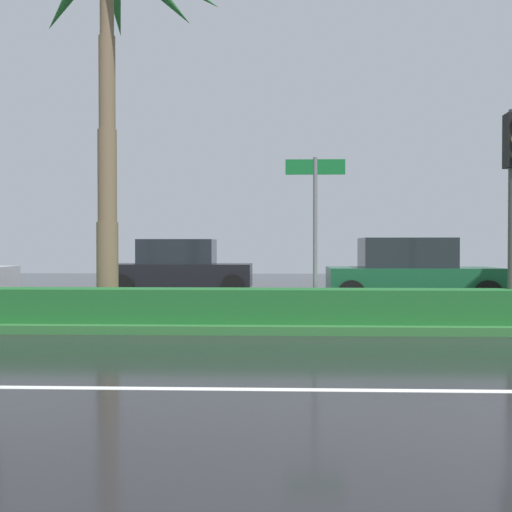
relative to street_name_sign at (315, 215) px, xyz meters
name	(u,v)px	position (x,y,z in m)	size (l,w,h in m)	color
ground_plane	(364,319)	(1.14, 1.90, -2.13)	(90.00, 42.00, 0.10)	black
near_lane_divider_stripe	(453,391)	(1.14, -5.10, -2.08)	(81.00, 0.14, 0.01)	white
median_strip	(370,318)	(1.14, 0.90, -2.00)	(85.50, 4.00, 0.15)	#2D6B33
median_hedge	(382,306)	(1.14, -0.50, -1.63)	(76.50, 0.70, 0.60)	#1E6028
street_name_sign	(315,215)	(0.00, 0.00, 0.00)	(1.10, 0.08, 3.00)	slate
car_in_traffic_second	(181,268)	(-3.74, 7.88, -1.25)	(4.30, 2.02, 1.72)	black
car_in_traffic_third	(410,273)	(2.70, 4.70, -1.25)	(4.30, 2.02, 1.72)	#195133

